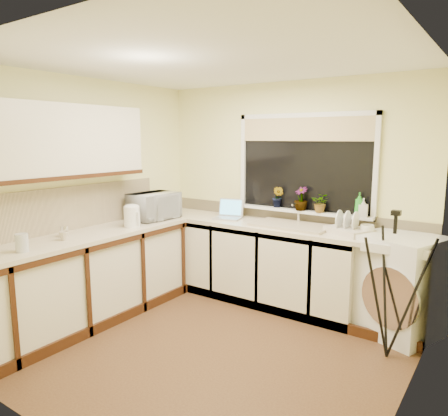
% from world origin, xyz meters
% --- Properties ---
extents(floor, '(3.20, 3.20, 0.00)m').
position_xyz_m(floor, '(0.00, 0.00, 0.00)').
color(floor, brown).
rests_on(floor, ground).
extents(ceiling, '(3.20, 3.20, 0.00)m').
position_xyz_m(ceiling, '(0.00, 0.00, 2.45)').
color(ceiling, white).
rests_on(ceiling, ground).
extents(wall_back, '(3.20, 0.00, 3.20)m').
position_xyz_m(wall_back, '(0.00, 1.50, 1.23)').
color(wall_back, '#F3F0A2').
rests_on(wall_back, ground).
extents(wall_front, '(3.20, 0.00, 3.20)m').
position_xyz_m(wall_front, '(0.00, -1.50, 1.23)').
color(wall_front, '#F3F0A2').
rests_on(wall_front, ground).
extents(wall_left, '(0.00, 3.00, 3.00)m').
position_xyz_m(wall_left, '(-1.60, 0.00, 1.23)').
color(wall_left, '#F3F0A2').
rests_on(wall_left, ground).
extents(wall_right, '(0.00, 3.00, 3.00)m').
position_xyz_m(wall_right, '(1.60, 0.00, 1.23)').
color(wall_right, '#F3F0A2').
rests_on(wall_right, ground).
extents(base_cabinet_back, '(2.55, 0.60, 0.86)m').
position_xyz_m(base_cabinet_back, '(-0.33, 1.20, 0.43)').
color(base_cabinet_back, silver).
rests_on(base_cabinet_back, floor).
extents(base_cabinet_left, '(0.54, 2.40, 0.86)m').
position_xyz_m(base_cabinet_left, '(-1.30, -0.30, 0.43)').
color(base_cabinet_left, silver).
rests_on(base_cabinet_left, floor).
extents(worktop_back, '(3.20, 0.60, 0.04)m').
position_xyz_m(worktop_back, '(0.00, 1.20, 0.88)').
color(worktop_back, beige).
rests_on(worktop_back, base_cabinet_back).
extents(worktop_left, '(0.60, 2.40, 0.04)m').
position_xyz_m(worktop_left, '(-1.30, -0.30, 0.88)').
color(worktop_left, beige).
rests_on(worktop_left, base_cabinet_left).
extents(upper_cabinet, '(0.28, 1.90, 0.70)m').
position_xyz_m(upper_cabinet, '(-1.44, -0.45, 1.80)').
color(upper_cabinet, silver).
rests_on(upper_cabinet, wall_left).
extents(splashback_left, '(0.02, 2.40, 0.45)m').
position_xyz_m(splashback_left, '(-1.59, -0.30, 1.12)').
color(splashback_left, beige).
rests_on(splashback_left, wall_left).
extents(splashback_back, '(3.20, 0.02, 0.14)m').
position_xyz_m(splashback_back, '(0.00, 1.49, 0.97)').
color(splashback_back, beige).
rests_on(splashback_back, wall_back).
extents(window_glass, '(1.50, 0.02, 1.00)m').
position_xyz_m(window_glass, '(0.20, 1.49, 1.55)').
color(window_glass, black).
rests_on(window_glass, wall_back).
extents(window_blind, '(1.50, 0.02, 0.25)m').
position_xyz_m(window_blind, '(0.20, 1.46, 1.92)').
color(window_blind, tan).
rests_on(window_blind, wall_back).
extents(windowsill, '(1.60, 0.14, 0.03)m').
position_xyz_m(windowsill, '(0.20, 1.43, 1.04)').
color(windowsill, white).
rests_on(windowsill, wall_back).
extents(sink, '(0.82, 0.46, 0.03)m').
position_xyz_m(sink, '(0.20, 1.20, 0.91)').
color(sink, tan).
rests_on(sink, worktop_back).
extents(faucet, '(0.03, 0.03, 0.24)m').
position_xyz_m(faucet, '(0.20, 1.38, 1.02)').
color(faucet, silver).
rests_on(faucet, worktop_back).
extents(washing_machine, '(0.85, 0.83, 0.95)m').
position_xyz_m(washing_machine, '(1.31, 1.21, 0.47)').
color(washing_machine, white).
rests_on(washing_machine, floor).
extents(laptop, '(0.36, 0.33, 0.22)m').
position_xyz_m(laptop, '(-0.62, 1.23, 0.96)').
color(laptop, '#ADADB5').
rests_on(laptop, worktop_back).
extents(kettle, '(0.17, 0.17, 0.22)m').
position_xyz_m(kettle, '(-1.18, 0.22, 1.01)').
color(kettle, white).
rests_on(kettle, worktop_left).
extents(dish_rack, '(0.50, 0.45, 0.06)m').
position_xyz_m(dish_rack, '(0.82, 1.21, 0.93)').
color(dish_rack, beige).
rests_on(dish_rack, worktop_back).
extents(tripod, '(0.64, 0.64, 1.26)m').
position_xyz_m(tripod, '(1.36, 0.69, 0.63)').
color(tripod, black).
rests_on(tripod, floor).
extents(glass_jug, '(0.10, 0.10, 0.15)m').
position_xyz_m(glass_jug, '(-1.20, -0.99, 0.98)').
color(glass_jug, silver).
rests_on(glass_jug, worktop_left).
extents(steel_jar, '(0.08, 0.08, 0.11)m').
position_xyz_m(steel_jar, '(-1.38, -0.46, 0.95)').
color(steel_jar, white).
rests_on(steel_jar, worktop_left).
extents(microwave, '(0.40, 0.57, 0.31)m').
position_xyz_m(microwave, '(-1.30, 0.68, 1.05)').
color(microwave, silver).
rests_on(microwave, worktop_left).
extents(plant_b, '(0.15, 0.13, 0.24)m').
position_xyz_m(plant_b, '(-0.08, 1.43, 1.17)').
color(plant_b, '#999999').
rests_on(plant_b, windowsill).
extents(plant_c, '(0.18, 0.18, 0.26)m').
position_xyz_m(plant_c, '(0.21, 1.40, 1.18)').
color(plant_c, '#999999').
rests_on(plant_c, windowsill).
extents(plant_d, '(0.21, 0.19, 0.21)m').
position_xyz_m(plant_d, '(0.44, 1.39, 1.15)').
color(plant_d, '#999999').
rests_on(plant_d, windowsill).
extents(soap_bottle_green, '(0.12, 0.12, 0.24)m').
position_xyz_m(soap_bottle_green, '(0.84, 1.42, 1.17)').
color(soap_bottle_green, green).
rests_on(soap_bottle_green, windowsill).
extents(soap_bottle_clear, '(0.10, 0.10, 0.19)m').
position_xyz_m(soap_bottle_clear, '(0.89, 1.40, 1.14)').
color(soap_bottle_clear, '#999999').
rests_on(soap_bottle_clear, windowsill).
extents(cup_back, '(0.17, 0.17, 0.11)m').
position_xyz_m(cup_back, '(0.99, 1.23, 0.95)').
color(cup_back, white).
rests_on(cup_back, worktop_back).
extents(cup_left, '(0.09, 0.09, 0.08)m').
position_xyz_m(cup_left, '(-1.27, -0.55, 0.94)').
color(cup_left, beige).
rests_on(cup_left, worktop_left).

